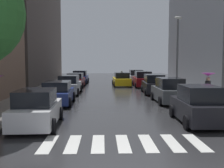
% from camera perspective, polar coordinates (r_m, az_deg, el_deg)
% --- Properties ---
extents(ground_plane, '(28.00, 72.00, 0.04)m').
position_cam_1_polar(ground_plane, '(30.32, -0.56, -0.83)').
color(ground_plane, '#2A2A2D').
extents(sidewalk_left, '(3.00, 72.00, 0.15)m').
position_cam_1_polar(sidewalk_left, '(30.85, -12.72, -0.68)').
color(sidewalk_left, gray).
rests_on(sidewalk_left, ground).
extents(sidewalk_right, '(3.00, 72.00, 0.15)m').
position_cam_1_polar(sidewalk_right, '(31.16, 11.47, -0.60)').
color(sidewalk_right, gray).
rests_on(sidewalk_right, ground).
extents(crosswalk_stripes, '(5.85, 2.20, 0.01)m').
position_cam_1_polar(crosswalk_stripes, '(10.11, 2.32, -12.28)').
color(crosswalk_stripes, silver).
rests_on(crosswalk_stripes, ground).
extents(parked_car_left_nearest, '(2.14, 4.17, 1.71)m').
position_cam_1_polar(parked_car_left_nearest, '(12.87, -15.51, -5.11)').
color(parked_car_left_nearest, silver).
rests_on(parked_car_left_nearest, ground).
extents(parked_car_left_second, '(2.18, 4.60, 1.59)m').
position_cam_1_polar(parked_car_left_second, '(19.30, -11.26, -1.89)').
color(parked_car_left_second, navy).
rests_on(parked_car_left_second, ground).
extents(parked_car_left_third, '(2.05, 4.74, 1.69)m').
position_cam_1_polar(parked_car_left_third, '(25.16, -8.92, -0.21)').
color(parked_car_left_third, '#B2B7BF').
rests_on(parked_car_left_third, ground).
extents(parked_car_left_fourth, '(2.14, 4.59, 1.59)m').
position_cam_1_polar(parked_car_left_fourth, '(31.64, -7.63, 0.76)').
color(parked_car_left_fourth, maroon).
rests_on(parked_car_left_fourth, ground).
extents(parked_car_left_fifth, '(2.17, 4.25, 1.69)m').
position_cam_1_polar(parked_car_left_fifth, '(37.00, -6.65, 1.42)').
color(parked_car_left_fifth, navy).
rests_on(parked_car_left_fifth, ground).
extents(parked_car_right_nearest, '(2.12, 4.13, 1.82)m').
position_cam_1_polar(parked_car_right_nearest, '(13.73, 17.65, -4.35)').
color(parked_car_right_nearest, black).
rests_on(parked_car_right_nearest, ground).
extents(parked_car_right_second, '(2.04, 4.19, 1.80)m').
position_cam_1_polar(parked_car_right_second, '(19.81, 11.85, -1.49)').
color(parked_car_right_second, '#474C51').
rests_on(parked_car_right_second, ground).
extents(parked_car_right_third, '(2.13, 4.43, 1.77)m').
position_cam_1_polar(parked_car_right_third, '(25.10, 8.73, -0.15)').
color(parked_car_right_third, black).
rests_on(parked_car_right_third, ground).
extents(parked_car_right_fourth, '(2.17, 4.77, 1.81)m').
position_cam_1_polar(parked_car_right_fourth, '(31.54, 6.44, 0.92)').
color(parked_car_right_fourth, maroon).
rests_on(parked_car_right_fourth, ground).
extents(parked_car_right_fifth, '(2.11, 4.49, 1.78)m').
position_cam_1_polar(parked_car_right_fifth, '(37.16, 5.00, 1.51)').
color(parked_car_right_fifth, silver).
rests_on(parked_car_right_fifth, ground).
extents(taxi_midroad, '(2.16, 4.46, 1.81)m').
position_cam_1_polar(taxi_midroad, '(32.36, 2.01, 0.91)').
color(taxi_midroad, yellow).
rests_on(taxi_midroad, ground).
extents(pedestrian_by_kerb, '(0.91, 0.91, 2.05)m').
position_cam_1_polar(pedestrian_by_kerb, '(18.87, 19.44, 0.32)').
color(pedestrian_by_kerb, black).
rests_on(pedestrian_by_kerb, sidewalk_right).
extents(lamp_post_right, '(0.60, 0.28, 6.53)m').
position_cam_1_polar(lamp_post_right, '(23.69, 13.53, 7.03)').
color(lamp_post_right, '#595B60').
rests_on(lamp_post_right, sidewalk_right).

